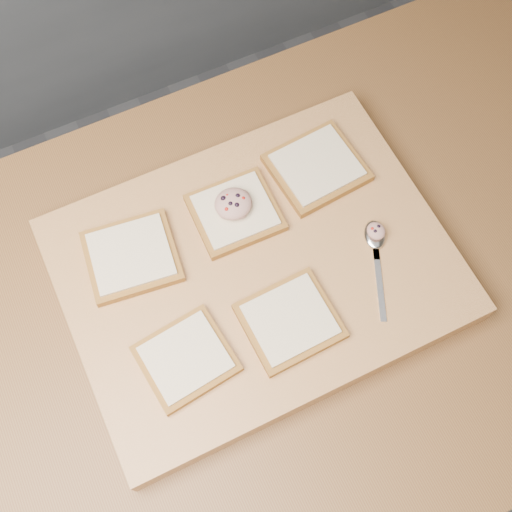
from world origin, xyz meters
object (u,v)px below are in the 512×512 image
at_px(cutting_board, 256,269).
at_px(tuna_salad_dollop, 233,204).
at_px(spoon, 375,242).
at_px(bread_far_center, 235,212).

height_order(cutting_board, tuna_salad_dollop, tuna_salad_dollop).
xyz_separation_m(cutting_board, spoon, (0.17, -0.05, 0.03)).
bearing_deg(spoon, cutting_board, 164.89).
bearing_deg(spoon, tuna_salad_dollop, 140.91).
distance_m(cutting_board, tuna_salad_dollop, 0.10).
height_order(cutting_board, spoon, spoon).
relative_size(bread_far_center, spoon, 0.83).
bearing_deg(bread_far_center, cutting_board, -94.32).
bearing_deg(cutting_board, bread_far_center, 85.68).
xyz_separation_m(cutting_board, tuna_salad_dollop, (0.01, 0.09, 0.05)).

